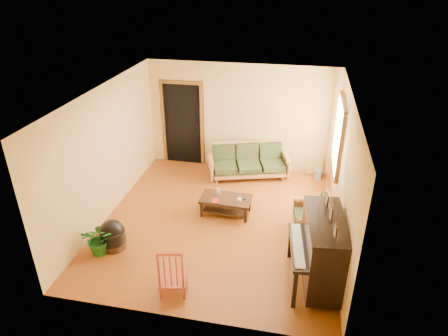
% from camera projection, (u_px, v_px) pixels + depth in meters
% --- Properties ---
extents(floor, '(5.00, 5.00, 0.00)m').
position_uv_depth(floor, '(219.00, 221.00, 7.97)').
color(floor, '#69300D').
rests_on(floor, ground).
extents(doorway, '(1.08, 0.16, 2.05)m').
position_uv_depth(doorway, '(183.00, 124.00, 9.92)').
color(doorway, black).
rests_on(doorway, floor).
extents(window, '(0.12, 1.36, 1.46)m').
position_uv_depth(window, '(339.00, 136.00, 8.03)').
color(window, white).
rests_on(window, right_wall).
extents(sofa, '(2.03, 1.31, 0.81)m').
position_uv_depth(sofa, '(249.00, 162.00, 9.46)').
color(sofa, '#A6673C').
rests_on(sofa, floor).
extents(coffee_table, '(1.03, 0.59, 0.37)m').
position_uv_depth(coffee_table, '(226.00, 206.00, 8.14)').
color(coffee_table, black).
rests_on(coffee_table, floor).
extents(armchair, '(0.82, 0.85, 0.76)m').
position_uv_depth(armchair, '(311.00, 214.00, 7.52)').
color(armchair, '#A6673C').
rests_on(armchair, floor).
extents(piano, '(0.93, 1.43, 1.20)m').
position_uv_depth(piano, '(323.00, 252.00, 6.18)').
color(piano, black).
rests_on(piano, floor).
extents(footstool, '(0.50, 0.50, 0.43)m').
position_uv_depth(footstool, '(113.00, 238.00, 7.13)').
color(footstool, black).
rests_on(footstool, floor).
extents(red_chair, '(0.49, 0.52, 0.88)m').
position_uv_depth(red_chair, '(172.00, 269.00, 6.07)').
color(red_chair, maroon).
rests_on(red_chair, floor).
extents(leaning_frame, '(0.41, 0.15, 0.53)m').
position_uv_depth(leaning_frame, '(314.00, 164.00, 9.64)').
color(leaning_frame, gold).
rests_on(leaning_frame, floor).
extents(ceramic_crock, '(0.21, 0.21, 0.23)m').
position_uv_depth(ceramic_crock, '(318.00, 174.00, 9.51)').
color(ceramic_crock, '#2E4D8C').
rests_on(ceramic_crock, floor).
extents(potted_plant, '(0.57, 0.50, 0.60)m').
position_uv_depth(potted_plant, '(99.00, 239.00, 6.96)').
color(potted_plant, '#19591B').
rests_on(potted_plant, floor).
extents(book, '(0.19, 0.23, 0.02)m').
position_uv_depth(book, '(212.00, 201.00, 7.94)').
color(book, maroon).
rests_on(book, coffee_table).
extents(candle, '(0.09, 0.09, 0.12)m').
position_uv_depth(candle, '(218.00, 191.00, 8.18)').
color(candle, white).
rests_on(candle, coffee_table).
extents(glass_jar, '(0.12, 0.12, 0.06)m').
position_uv_depth(glass_jar, '(240.00, 200.00, 7.93)').
color(glass_jar, white).
rests_on(glass_jar, coffee_table).
extents(remote, '(0.15, 0.06, 0.01)m').
position_uv_depth(remote, '(243.00, 199.00, 8.02)').
color(remote, black).
rests_on(remote, coffee_table).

